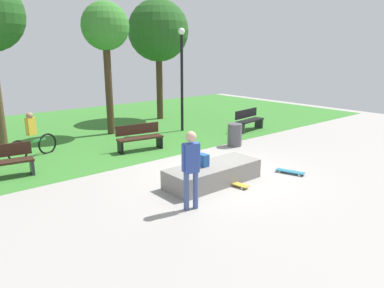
# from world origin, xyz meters

# --- Properties ---
(ground_plane) EXTENTS (28.00, 28.00, 0.00)m
(ground_plane) POSITION_xyz_m (0.00, 0.00, 0.00)
(ground_plane) COLOR #9E9993
(grass_lawn) EXTENTS (26.60, 11.81, 0.01)m
(grass_lawn) POSITION_xyz_m (0.00, 8.10, 0.00)
(grass_lawn) COLOR #387A2D
(grass_lawn) RESTS_ON ground_plane
(concrete_ledge) EXTENTS (2.65, 1.01, 0.51)m
(concrete_ledge) POSITION_xyz_m (-0.55, -0.46, 0.25)
(concrete_ledge) COLOR gray
(concrete_ledge) RESTS_ON ground_plane
(backpack_on_ledge) EXTENTS (0.21, 0.29, 0.32)m
(backpack_on_ledge) POSITION_xyz_m (-0.83, -0.38, 0.67)
(backpack_on_ledge) COLOR #1E4C8C
(backpack_on_ledge) RESTS_ON concrete_ledge
(skater_performing_trick) EXTENTS (0.42, 0.28, 1.76)m
(skater_performing_trick) POSITION_xyz_m (-2.01, -1.32, 1.03)
(skater_performing_trick) COLOR #3F5184
(skater_performing_trick) RESTS_ON ground_plane
(skateboard_by_ledge) EXTENTS (0.30, 0.82, 0.08)m
(skateboard_by_ledge) POSITION_xyz_m (-0.25, -0.97, 0.06)
(skateboard_by_ledge) COLOR gold
(skateboard_by_ledge) RESTS_ON ground_plane
(skateboard_spare) EXTENTS (0.44, 0.82, 0.08)m
(skateboard_spare) POSITION_xyz_m (1.64, -1.33, 0.06)
(skateboard_spare) COLOR teal
(skateboard_spare) RESTS_ON ground_plane
(park_bench_by_oak) EXTENTS (1.65, 0.70, 0.91)m
(park_bench_by_oak) POSITION_xyz_m (-0.30, 3.55, 0.48)
(park_bench_by_oak) COLOR #331E14
(park_bench_by_oak) RESTS_ON ground_plane
(park_bench_center_lawn) EXTENTS (1.65, 0.69, 0.91)m
(park_bench_center_lawn) POSITION_xyz_m (-4.69, 3.52, 0.48)
(park_bench_center_lawn) COLOR #331E14
(park_bench_center_lawn) RESTS_ON ground_plane
(park_bench_far_right) EXTENTS (1.65, 0.70, 0.91)m
(park_bench_far_right) POSITION_xyz_m (5.09, 3.27, 0.48)
(park_bench_far_right) COLOR black
(park_bench_far_right) RESTS_ON ground_plane
(tree_broad_elm) EXTENTS (2.96, 2.96, 5.82)m
(tree_broad_elm) POSITION_xyz_m (3.74, 8.08, 4.30)
(tree_broad_elm) COLOR #42301E
(tree_broad_elm) RESTS_ON grass_lawn
(tree_tall_oak) EXTENTS (1.88, 1.88, 5.27)m
(tree_tall_oak) POSITION_xyz_m (0.15, 6.54, 4.22)
(tree_tall_oak) COLOR #42301E
(tree_tall_oak) RESTS_ON grass_lawn
(lamp_post) EXTENTS (0.28, 0.28, 4.29)m
(lamp_post) POSITION_xyz_m (2.82, 5.09, 2.60)
(lamp_post) COLOR black
(lamp_post) RESTS_ON ground_plane
(trash_bin) EXTENTS (0.52, 0.52, 0.82)m
(trash_bin) POSITION_xyz_m (2.68, 1.83, 0.41)
(trash_bin) COLOR #4C4C51
(trash_bin) RESTS_ON ground_plane
(cyclist_on_bicycle) EXTENTS (1.73, 0.67, 1.52)m
(cyclist_on_bicycle) POSITION_xyz_m (-3.43, 5.04, 0.63)
(cyclist_on_bicycle) COLOR black
(cyclist_on_bicycle) RESTS_ON ground_plane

